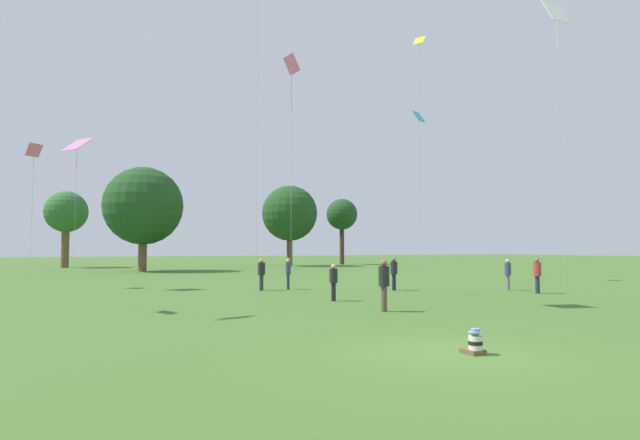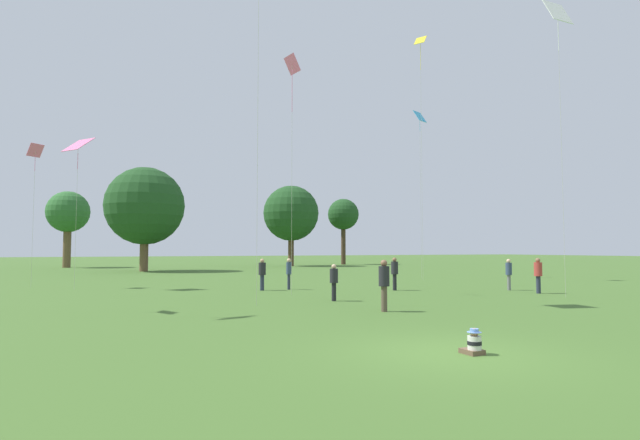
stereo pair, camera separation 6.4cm
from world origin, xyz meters
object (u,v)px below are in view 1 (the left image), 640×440
object	(u,v)px
kite_6	(292,74)
distant_tree_2	(66,213)
kite_4	(557,18)
distant_tree_0	(143,206)
seated_toddler	(475,343)
kite_2	(34,155)
kite_0	(419,56)
person_standing_0	(288,270)
distant_tree_1	(290,213)
kite_5	(419,121)
distant_tree_3	(342,215)
person_standing_4	(394,271)
person_standing_2	(334,279)
person_standing_1	(537,272)
kite_1	(77,146)
person_standing_6	(261,272)
person_standing_3	(508,271)
person_standing_5	(384,281)

from	to	relation	value
kite_6	distant_tree_2	bearing A→B (deg)	49.35
kite_4	distant_tree_0	bearing A→B (deg)	156.40
seated_toddler	kite_2	size ratio (longest dim) A/B	0.07
kite_0	distant_tree_0	bearing A→B (deg)	-128.96
person_standing_0	distant_tree_1	distance (m)	38.14
kite_5	distant_tree_3	distance (m)	33.41
person_standing_4	distant_tree_1	xyz separation A→B (m)	(8.68, 37.91, 5.81)
seated_toddler	distant_tree_2	world-z (taller)	distant_tree_2
person_standing_2	kite_2	world-z (taller)	kite_2
kite_6	person_standing_1	bearing A→B (deg)	-76.89
person_standing_0	kite_5	bearing A→B (deg)	44.66
person_standing_1	kite_6	world-z (taller)	kite_6
person_standing_4	kite_1	size ratio (longest dim) A/B	0.21
kite_1	distant_tree_1	distance (m)	38.81
kite_1	person_standing_6	bearing A→B (deg)	70.18
person_standing_1	distant_tree_3	size ratio (longest dim) A/B	0.19
person_standing_0	person_standing_3	distance (m)	11.82
person_standing_4	kite_0	size ratio (longest dim) A/B	0.10
kite_2	distant_tree_1	xyz separation A→B (m)	(26.56, 28.01, -0.76)
person_standing_1	kite_5	bearing A→B (deg)	-127.60
person_standing_2	person_standing_6	world-z (taller)	person_standing_6
person_standing_2	kite_5	world-z (taller)	kite_5
kite_0	person_standing_0	bearing A→B (deg)	-57.07
kite_2	seated_toddler	bearing A→B (deg)	119.72
kite_0	person_standing_1	bearing A→B (deg)	9.68
distant_tree_0	seated_toddler	bearing A→B (deg)	-86.44
distant_tree_3	distant_tree_1	bearing A→B (deg)	-160.95
person_standing_6	kite_0	size ratio (longest dim) A/B	0.10
kite_2	kite_4	bearing A→B (deg)	150.73
kite_0	kite_1	distance (m)	23.71
person_standing_6	kite_2	world-z (taller)	kite_2
kite_1	distant_tree_1	xyz separation A→B (m)	(24.29, 30.24, -1.02)
person_standing_1	person_standing_5	size ratio (longest dim) A/B	0.96
kite_5	kite_6	size ratio (longest dim) A/B	1.12
seated_toddler	kite_0	size ratio (longest dim) A/B	0.03
person_standing_1	distant_tree_2	xyz separation A→B (m)	(-23.09, 48.30, 5.48)
distant_tree_0	distant_tree_1	size ratio (longest dim) A/B	0.99
person_standing_4	kite_2	world-z (taller)	kite_2
seated_toddler	person_standing_5	distance (m)	7.25
kite_6	kite_4	bearing A→B (deg)	-86.19
distant_tree_0	person_standing_2	bearing A→B (deg)	-81.81
kite_0	kite_2	bearing A→B (deg)	-82.79
person_standing_2	distant_tree_3	xyz separation A→B (m)	(23.33, 44.69, 6.17)
kite_4	distant_tree_1	xyz separation A→B (m)	(3.70, 44.41, -6.24)
distant_tree_3	seated_toddler	bearing A→B (deg)	-114.55
person_standing_3	distant_tree_3	size ratio (longest dim) A/B	0.18
kite_4	distant_tree_2	size ratio (longest dim) A/B	1.53
kite_0	kite_6	bearing A→B (deg)	-47.25
person_standing_3	kite_6	bearing A→B (deg)	143.45
distant_tree_1	person_standing_0	bearing A→B (deg)	-111.26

